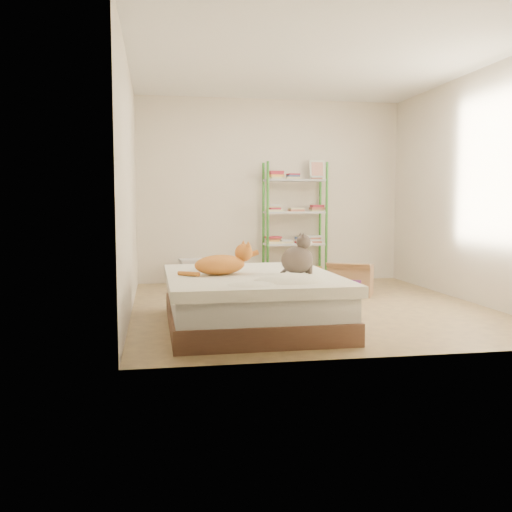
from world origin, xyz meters
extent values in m
cube|color=tan|center=(0.00, 0.00, 0.00)|extent=(3.80, 4.20, 0.01)
cube|color=white|center=(0.00, 0.00, 2.60)|extent=(3.80, 4.20, 0.01)
cube|color=beige|center=(0.00, 2.10, 1.30)|extent=(3.80, 0.01, 2.60)
cube|color=beige|center=(0.00, -2.10, 1.30)|extent=(3.80, 0.01, 2.60)
cube|color=beige|center=(-1.90, 0.00, 1.30)|extent=(0.01, 4.20, 2.60)
cube|color=beige|center=(1.90, 0.00, 1.30)|extent=(0.01, 4.20, 2.60)
cube|color=brown|center=(-0.79, -0.88, 0.09)|extent=(1.50, 1.87, 0.19)
cube|color=silver|center=(-0.79, -0.88, 0.29)|extent=(1.46, 1.82, 0.20)
cube|color=white|center=(-0.79, -0.88, 0.44)|extent=(1.53, 1.91, 0.09)
cylinder|color=#38862E|center=(-0.12, 1.72, 0.85)|extent=(0.04, 0.04, 1.70)
cylinder|color=#38862E|center=(-0.12, 2.04, 0.85)|extent=(0.04, 0.04, 1.70)
cylinder|color=#38862E|center=(0.72, 1.72, 0.85)|extent=(0.04, 0.04, 1.70)
cylinder|color=#38862E|center=(0.72, 2.04, 0.85)|extent=(0.04, 0.04, 1.70)
cube|color=#BBBBBB|center=(0.30, 1.88, 0.10)|extent=(0.86, 0.34, 0.02)
cube|color=#BBBBBB|center=(0.30, 1.88, 0.55)|extent=(0.86, 0.34, 0.02)
cube|color=#BBBBBB|center=(0.30, 1.88, 1.00)|extent=(0.86, 0.34, 0.02)
cube|color=#BBBBBB|center=(0.30, 1.88, 1.45)|extent=(0.86, 0.34, 0.02)
cube|color=#A72433|center=(0.00, 1.88, 0.16)|extent=(0.20, 0.16, 0.09)
cube|color=#A72433|center=(0.30, 1.88, 0.16)|extent=(0.20, 0.16, 0.09)
cube|color=#A72433|center=(0.60, 1.88, 0.16)|extent=(0.20, 0.16, 0.09)
cube|color=#A72433|center=(0.00, 1.88, 0.61)|extent=(0.20, 0.16, 0.09)
cube|color=#A72433|center=(0.20, 1.88, 0.61)|extent=(0.20, 0.16, 0.09)
cube|color=#A72433|center=(0.40, 1.88, 0.61)|extent=(0.20, 0.16, 0.09)
cube|color=#A72433|center=(0.60, 1.88, 0.61)|extent=(0.20, 0.16, 0.09)
cube|color=#A72433|center=(0.00, 1.88, 1.06)|extent=(0.20, 0.16, 0.09)
cube|color=#A72433|center=(0.30, 1.88, 1.06)|extent=(0.20, 0.16, 0.09)
cube|color=#A72433|center=(0.60, 1.88, 1.06)|extent=(0.20, 0.16, 0.09)
cube|color=#A72433|center=(0.00, 1.88, 1.51)|extent=(0.20, 0.16, 0.09)
cube|color=#A72433|center=(0.30, 1.88, 1.51)|extent=(0.20, 0.16, 0.09)
cube|color=#A72433|center=(0.60, 1.88, 1.51)|extent=(0.20, 0.16, 0.09)
cube|color=white|center=(0.64, 1.93, 1.60)|extent=(0.22, 0.07, 0.28)
cube|color=red|center=(0.64, 1.92, 1.60)|extent=(0.17, 0.04, 0.22)
cube|color=tan|center=(0.72, 0.69, 0.18)|extent=(0.65, 0.61, 0.36)
cube|color=#6C2B8C|center=(0.82, 0.50, 0.17)|extent=(0.28, 0.15, 0.08)
cube|color=tan|center=(0.72, 0.50, 0.36)|extent=(0.53, 0.38, 0.11)
cube|color=silver|center=(-1.16, 1.85, 0.17)|extent=(0.31, 0.28, 0.34)
cube|color=silver|center=(-1.16, 1.85, 0.35)|extent=(0.35, 0.31, 0.03)
camera|label=1|loc=(-1.64, -5.98, 1.13)|focal=40.00mm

